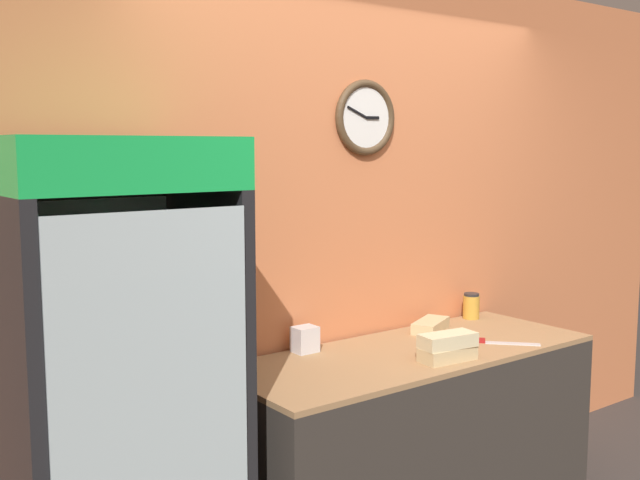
{
  "coord_description": "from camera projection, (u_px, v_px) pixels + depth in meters",
  "views": [
    {
      "loc": [
        -2.4,
        -1.56,
        1.81
      ],
      "look_at": [
        -0.55,
        0.89,
        1.43
      ],
      "focal_mm": 42.0,
      "sensor_mm": 36.0,
      "label": 1
    }
  ],
  "objects": [
    {
      "name": "wall_back",
      "position": [
        359.0,
        238.0,
        3.75
      ],
      "size": [
        5.2,
        0.09,
        2.7
      ],
      "color": "#D17547",
      "rests_on": "ground_plane"
    },
    {
      "name": "sandwich_flat_left",
      "position": [
        431.0,
        326.0,
        3.86
      ],
      "size": [
        0.29,
        0.22,
        0.06
      ],
      "color": "tan",
      "rests_on": "prep_counter"
    },
    {
      "name": "sandwich_stack_bottom",
      "position": [
        448.0,
        354.0,
        3.32
      ],
      "size": [
        0.27,
        0.14,
        0.06
      ],
      "color": "tan",
      "rests_on": "prep_counter"
    },
    {
      "name": "chefs_knife",
      "position": [
        490.0,
        342.0,
        3.62
      ],
      "size": [
        0.28,
        0.29,
        0.02
      ],
      "color": "silver",
      "rests_on": "prep_counter"
    },
    {
      "name": "prep_counter",
      "position": [
        411.0,
        438.0,
        3.55
      ],
      "size": [
        1.84,
        0.7,
        0.86
      ],
      "color": "#332D28",
      "rests_on": "ground_plane"
    },
    {
      "name": "beverage_cooler",
      "position": [
        111.0,
        372.0,
        2.68
      ],
      "size": [
        0.77,
        0.65,
        1.84
      ],
      "color": "black",
      "rests_on": "ground_plane"
    },
    {
      "name": "condiment_jar",
      "position": [
        471.0,
        306.0,
        4.14
      ],
      "size": [
        0.09,
        0.09,
        0.14
      ],
      "color": "gold",
      "rests_on": "prep_counter"
    },
    {
      "name": "sandwich_stack_middle",
      "position": [
        448.0,
        340.0,
        3.31
      ],
      "size": [
        0.27,
        0.15,
        0.06
      ],
      "color": "beige",
      "rests_on": "sandwich_stack_bottom"
    },
    {
      "name": "napkin_dispenser",
      "position": [
        305.0,
        339.0,
        3.46
      ],
      "size": [
        0.11,
        0.09,
        0.12
      ],
      "color": "silver",
      "rests_on": "prep_counter"
    }
  ]
}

